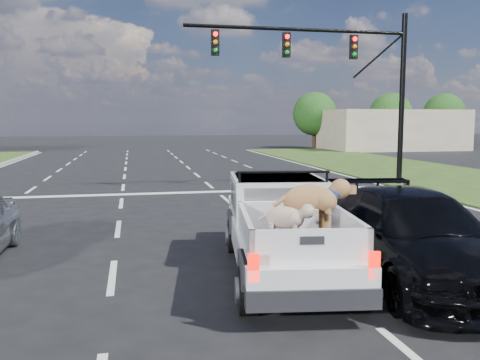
% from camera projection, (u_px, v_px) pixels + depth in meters
% --- Properties ---
extents(ground, '(160.00, 160.00, 0.00)m').
position_uv_depth(ground, '(212.00, 271.00, 9.18)').
color(ground, black).
rests_on(ground, ground).
extents(road_markings, '(17.75, 60.00, 0.01)m').
position_uv_depth(road_markings, '(179.00, 209.00, 15.55)').
color(road_markings, silver).
rests_on(road_markings, ground).
extents(traffic_signal, '(9.11, 0.31, 7.00)m').
position_uv_depth(traffic_signal, '(348.00, 69.00, 20.31)').
color(traffic_signal, black).
rests_on(traffic_signal, ground).
extents(building_right, '(12.00, 7.00, 3.60)m').
position_uv_depth(building_right, '(392.00, 130.00, 46.54)').
color(building_right, '#C6B197').
rests_on(building_right, ground).
extents(tree_far_d, '(4.20, 4.20, 5.40)m').
position_uv_depth(tree_far_d, '(315.00, 114.00, 49.01)').
color(tree_far_d, '#332114').
rests_on(tree_far_d, ground).
extents(tree_far_e, '(4.20, 4.20, 5.40)m').
position_uv_depth(tree_far_e, '(390.00, 114.00, 50.66)').
color(tree_far_e, '#332114').
rests_on(tree_far_e, ground).
extents(tree_far_f, '(4.20, 4.20, 5.40)m').
position_uv_depth(tree_far_f, '(444.00, 114.00, 51.90)').
color(tree_far_f, '#332114').
rests_on(tree_far_f, ground).
extents(pickup_truck, '(2.41, 5.07, 1.83)m').
position_uv_depth(pickup_truck, '(284.00, 225.00, 8.97)').
color(pickup_truck, black).
rests_on(pickup_truck, ground).
extents(black_coupe, '(2.73, 5.40, 1.50)m').
position_uv_depth(black_coupe, '(413.00, 236.00, 8.63)').
color(black_coupe, black).
rests_on(black_coupe, ground).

